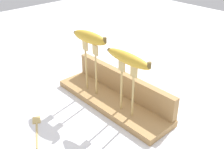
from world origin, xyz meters
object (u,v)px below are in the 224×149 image
(fork_stand_left, at_px, (91,63))
(banana_raised_right, at_px, (128,58))
(fork_stand_right, at_px, (127,84))
(banana_raised_left, at_px, (90,37))
(fork_fallen_near, at_px, (37,127))

(fork_stand_left, distance_m, banana_raised_right, 0.20)
(fork_stand_right, height_order, banana_raised_left, banana_raised_left)
(fork_stand_right, bearing_deg, banana_raised_left, -180.00)
(banana_raised_right, bearing_deg, fork_stand_left, -180.00)
(fork_stand_left, distance_m, fork_stand_right, 0.18)
(banana_raised_right, bearing_deg, banana_raised_left, -180.00)
(fork_stand_right, relative_size, banana_raised_left, 1.14)
(fork_stand_left, bearing_deg, banana_raised_right, 0.00)
(fork_fallen_near, bearing_deg, fork_stand_left, 95.51)
(fork_stand_left, height_order, banana_raised_right, banana_raised_right)
(banana_raised_right, bearing_deg, fork_fallen_near, -122.47)
(banana_raised_left, distance_m, banana_raised_right, 0.19)
(fork_stand_right, distance_m, banana_raised_right, 0.09)
(fork_stand_right, height_order, fork_fallen_near, fork_stand_right)
(banana_raised_right, height_order, fork_fallen_near, banana_raised_right)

